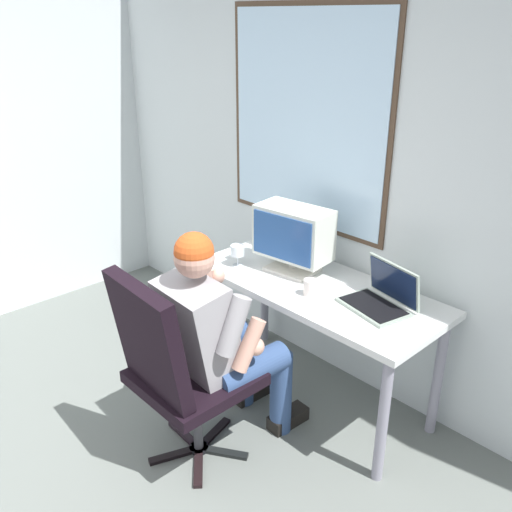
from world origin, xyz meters
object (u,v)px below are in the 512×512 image
(desk, at_px, (315,299))
(crt_monitor, at_px, (293,234))
(laptop, at_px, (382,295))
(office_chair, at_px, (173,363))
(coffee_mug, at_px, (310,287))
(wine_glass, at_px, (237,251))
(person_seated, at_px, (219,334))

(desk, xyz_separation_m, crt_monitor, (-0.22, 0.04, 0.32))
(crt_monitor, bearing_deg, laptop, 1.80)
(office_chair, height_order, coffee_mug, office_chair)
(laptop, xyz_separation_m, coffee_mug, (-0.33, -0.18, -0.01))
(wine_glass, height_order, coffee_mug, wine_glass)
(person_seated, distance_m, wine_glass, 0.65)
(office_chair, xyz_separation_m, coffee_mug, (0.17, 0.78, 0.20))
(office_chair, height_order, crt_monitor, crt_monitor)
(person_seated, xyz_separation_m, wine_glass, (-0.39, 0.48, 0.19))
(wine_glass, xyz_separation_m, coffee_mug, (0.55, 0.03, -0.05))
(person_seated, height_order, laptop, person_seated)
(coffee_mug, bearing_deg, desk, 117.05)
(office_chair, relative_size, person_seated, 0.87)
(desk, height_order, laptop, laptop)
(crt_monitor, bearing_deg, office_chair, -83.36)
(laptop, relative_size, coffee_mug, 4.35)
(person_seated, relative_size, coffee_mug, 13.62)
(person_seated, bearing_deg, wine_glass, 129.50)
(person_seated, bearing_deg, crt_monitor, 100.43)
(crt_monitor, height_order, wine_glass, crt_monitor)
(office_chair, distance_m, laptop, 1.10)
(desk, relative_size, wine_glass, 11.24)
(wine_glass, bearing_deg, desk, 16.81)
(desk, bearing_deg, wine_glass, -163.19)
(office_chair, distance_m, crt_monitor, 1.02)
(laptop, distance_m, coffee_mug, 0.38)
(person_seated, relative_size, crt_monitor, 2.68)
(person_seated, xyz_separation_m, crt_monitor, (-0.12, 0.66, 0.33))
(office_chair, bearing_deg, person_seated, 87.34)
(office_chair, xyz_separation_m, crt_monitor, (-0.11, 0.94, 0.38))
(office_chair, bearing_deg, laptop, 62.40)
(laptop, bearing_deg, coffee_mug, -151.94)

